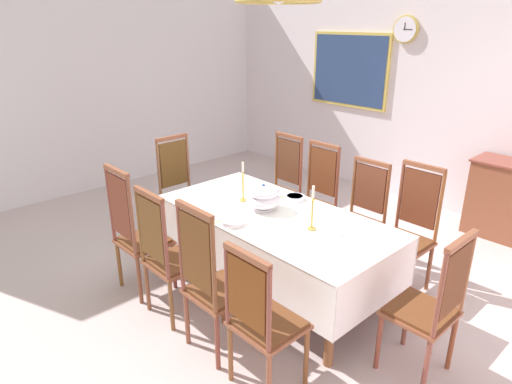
# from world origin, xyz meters

# --- Properties ---
(ground) EXTENTS (7.49, 5.77, 0.04)m
(ground) POSITION_xyz_m (0.00, 0.00, -0.02)
(ground) COLOR #C3ADAD
(back_wall) EXTENTS (7.49, 0.08, 3.21)m
(back_wall) POSITION_xyz_m (0.00, 2.93, 1.60)
(back_wall) COLOR silver
(back_wall) RESTS_ON ground
(left_wall) EXTENTS (0.08, 5.77, 3.21)m
(left_wall) POSITION_xyz_m (-3.79, 0.00, 1.60)
(left_wall) COLOR silver
(left_wall) RESTS_ON ground
(dining_table) EXTENTS (2.19, 1.05, 0.76)m
(dining_table) POSITION_xyz_m (0.00, -0.13, 0.69)
(dining_table) COLOR brown
(dining_table) RESTS_ON ground
(tablecloth) EXTENTS (2.21, 1.07, 0.45)m
(tablecloth) POSITION_xyz_m (0.00, -0.13, 0.64)
(tablecloth) COLOR white
(tablecloth) RESTS_ON dining_table
(chair_south_a) EXTENTS (0.44, 0.42, 1.23)m
(chair_south_a) POSITION_xyz_m (-0.83, -1.07, 0.61)
(chair_south_a) COLOR brown
(chair_south_a) RESTS_ON ground
(chair_north_a) EXTENTS (0.44, 0.42, 1.17)m
(chair_north_a) POSITION_xyz_m (-0.83, 0.81, 0.59)
(chair_north_a) COLOR brown
(chair_north_a) RESTS_ON ground
(chair_south_b) EXTENTS (0.44, 0.42, 1.17)m
(chair_south_b) POSITION_xyz_m (-0.31, -1.06, 0.59)
(chair_south_b) COLOR brown
(chair_south_b) RESTS_ON ground
(chair_north_b) EXTENTS (0.44, 0.42, 1.17)m
(chair_north_b) POSITION_xyz_m (-0.31, 0.81, 0.59)
(chair_north_b) COLOR brown
(chair_north_b) RESTS_ON ground
(chair_south_c) EXTENTS (0.44, 0.42, 1.23)m
(chair_south_c) POSITION_xyz_m (0.28, -1.07, 0.61)
(chair_south_c) COLOR brown
(chair_south_c) RESTS_ON ground
(chair_north_c) EXTENTS (0.44, 0.42, 1.11)m
(chair_north_c) POSITION_xyz_m (0.28, 0.80, 0.57)
(chair_north_c) COLOR brown
(chair_north_c) RESTS_ON ground
(chair_south_d) EXTENTS (0.44, 0.42, 1.10)m
(chair_south_d) POSITION_xyz_m (0.81, -1.06, 0.57)
(chair_south_d) COLOR brown
(chair_south_d) RESTS_ON ground
(chair_north_d) EXTENTS (0.44, 0.42, 1.20)m
(chair_north_d) POSITION_xyz_m (0.81, 0.81, 0.60)
(chair_north_d) COLOR brown
(chair_north_d) RESTS_ON ground
(chair_head_west) EXTENTS (0.42, 0.44, 1.19)m
(chair_head_west) POSITION_xyz_m (-1.50, -0.13, 0.60)
(chair_head_west) COLOR brown
(chair_head_west) RESTS_ON ground
(chair_head_east) EXTENTS (0.42, 0.44, 1.13)m
(chair_head_east) POSITION_xyz_m (1.50, -0.13, 0.58)
(chair_head_east) COLOR brown
(chair_head_east) RESTS_ON ground
(soup_tureen) EXTENTS (0.32, 0.32, 0.25)m
(soup_tureen) POSITION_xyz_m (-0.15, -0.13, 0.89)
(soup_tureen) COLOR white
(soup_tureen) RESTS_ON tablecloth
(candlestick_west) EXTENTS (0.07, 0.07, 0.39)m
(candlestick_west) POSITION_xyz_m (-0.43, -0.13, 0.93)
(candlestick_west) COLOR gold
(candlestick_west) RESTS_ON tablecloth
(candlestick_east) EXTENTS (0.07, 0.07, 0.38)m
(candlestick_east) POSITION_xyz_m (0.43, -0.13, 0.93)
(candlestick_east) COLOR gold
(candlestick_east) RESTS_ON tablecloth
(bowl_near_left) EXTENTS (0.19, 0.19, 0.04)m
(bowl_near_left) POSITION_xyz_m (-0.11, 0.26, 0.79)
(bowl_near_left) COLOR white
(bowl_near_left) RESTS_ON tablecloth
(bowl_near_right) EXTENTS (0.20, 0.20, 0.04)m
(bowl_near_right) POSITION_xyz_m (-0.09, -0.54, 0.79)
(bowl_near_right) COLOR white
(bowl_near_right) RESTS_ON tablecloth
(spoon_primary) EXTENTS (0.03, 0.18, 0.01)m
(spoon_primary) POSITION_xyz_m (-0.23, 0.28, 0.77)
(spoon_primary) COLOR gold
(spoon_primary) RESTS_ON tablecloth
(spoon_secondary) EXTENTS (0.04, 0.18, 0.01)m
(spoon_secondary) POSITION_xyz_m (-0.22, -0.52, 0.77)
(spoon_secondary) COLOR gold
(spoon_secondary) RESTS_ON tablecloth
(mounted_clock) EXTENTS (0.35, 0.06, 0.35)m
(mounted_clock) POSITION_xyz_m (-0.62, 2.85, 2.27)
(mounted_clock) COLOR #D1B251
(framed_painting) EXTENTS (1.32, 0.05, 1.06)m
(framed_painting) POSITION_xyz_m (-1.46, 2.86, 1.70)
(framed_painting) COLOR #D1B251
(chandelier) EXTENTS (0.66, 0.66, 0.66)m
(chandelier) POSITION_xyz_m (-0.00, -0.13, 2.53)
(chandelier) COLOR gold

